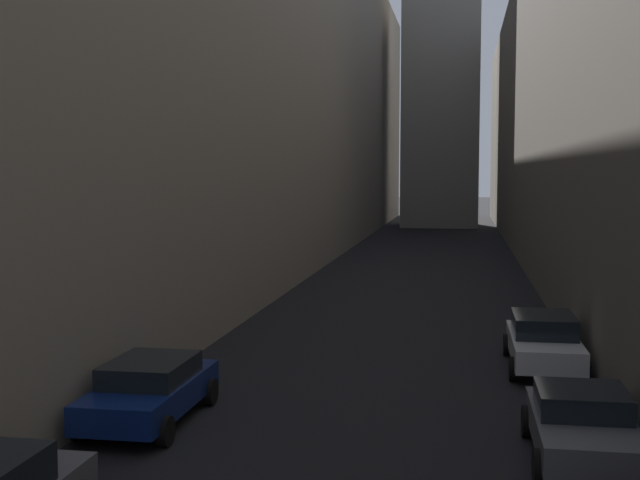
# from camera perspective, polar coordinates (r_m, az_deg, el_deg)

# --- Properties ---
(ground_plane) EXTENTS (264.00, 264.00, 0.00)m
(ground_plane) POSITION_cam_1_polar(r_m,az_deg,el_deg) (46.67, 7.01, -1.93)
(ground_plane) COLOR black
(building_block_left) EXTENTS (10.24, 108.00, 22.81)m
(building_block_left) POSITION_cam_1_polar(r_m,az_deg,el_deg) (50.33, -5.17, 11.58)
(building_block_left) COLOR gray
(building_block_left) RESTS_ON ground
(building_block_right) EXTENTS (12.13, 108.00, 18.50)m
(building_block_right) POSITION_cam_1_polar(r_m,az_deg,el_deg) (49.38, 20.93, 8.91)
(building_block_right) COLOR #60594F
(building_block_right) RESTS_ON ground
(parked_car_left_third) EXTENTS (1.97, 4.36, 1.35)m
(parked_car_left_third) POSITION_cam_1_polar(r_m,az_deg,el_deg) (18.46, -11.57, -9.97)
(parked_car_left_third) COLOR navy
(parked_car_left_third) RESTS_ON ground
(parked_car_right_third) EXTENTS (1.99, 3.98, 1.33)m
(parked_car_right_third) POSITION_cam_1_polar(r_m,az_deg,el_deg) (16.48, 17.56, -11.98)
(parked_car_right_third) COLOR #4C4C51
(parked_car_right_third) RESTS_ON ground
(parked_car_right_far) EXTENTS (1.99, 4.49, 1.47)m
(parked_car_right_far) POSITION_cam_1_polar(r_m,az_deg,el_deg) (23.66, 15.09, -6.67)
(parked_car_right_far) COLOR silver
(parked_car_right_far) RESTS_ON ground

